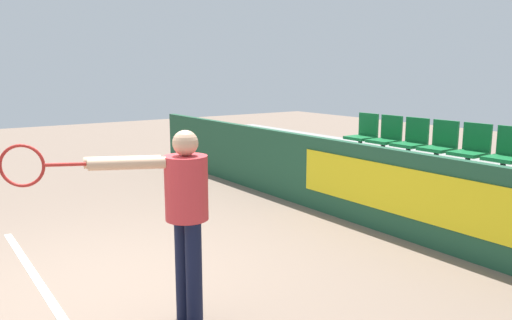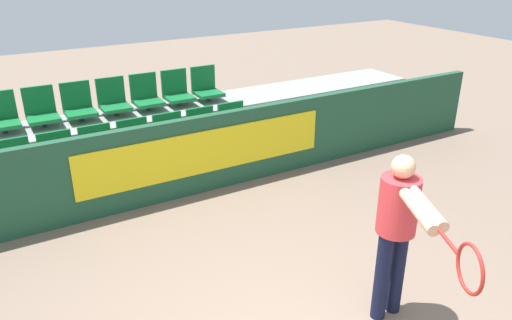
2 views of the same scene
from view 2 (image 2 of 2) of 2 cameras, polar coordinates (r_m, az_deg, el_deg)
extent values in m
cube|color=#1E4C33|center=(6.50, -11.66, -0.53)|extent=(11.38, 0.12, 1.07)
cube|color=yellow|center=(6.67, -5.51, 0.97)|extent=(3.50, 0.02, 0.59)
cube|color=gray|center=(7.15, -12.95, -1.49)|extent=(10.98, 0.99, 0.37)
cube|color=gray|center=(7.96, -15.27, 2.32)|extent=(10.98, 0.99, 0.74)
cylinder|color=#333333|center=(6.88, -25.50, -2.17)|extent=(0.07, 0.07, 0.10)
cube|color=#146B33|center=(6.85, -25.61, -1.59)|extent=(0.43, 0.43, 0.05)
cube|color=#146B33|center=(6.95, -26.10, 0.67)|extent=(0.43, 0.04, 0.40)
cylinder|color=#333333|center=(6.91, -21.33, -1.31)|extent=(0.07, 0.07, 0.10)
cube|color=#146B33|center=(6.89, -21.42, -0.73)|extent=(0.43, 0.43, 0.05)
cube|color=#146B33|center=(6.98, -21.97, 1.51)|extent=(0.43, 0.04, 0.40)
cylinder|color=#333333|center=(6.99, -17.23, -0.45)|extent=(0.07, 0.07, 0.10)
cube|color=#146B33|center=(6.96, -17.31, 0.12)|extent=(0.43, 0.43, 0.05)
cube|color=#146B33|center=(7.06, -17.90, 2.32)|extent=(0.43, 0.04, 0.40)
cylinder|color=#333333|center=(7.10, -13.24, 0.38)|extent=(0.07, 0.07, 0.10)
cube|color=#146B33|center=(7.07, -13.30, 0.95)|extent=(0.43, 0.43, 0.05)
cube|color=#146B33|center=(7.17, -13.93, 3.11)|extent=(0.43, 0.04, 0.40)
cylinder|color=#333333|center=(7.25, -9.39, 1.18)|extent=(0.07, 0.07, 0.10)
cube|color=#146B33|center=(7.22, -9.43, 1.74)|extent=(0.43, 0.43, 0.05)
cube|color=#146B33|center=(7.31, -10.10, 3.85)|extent=(0.43, 0.04, 0.40)
cylinder|color=#333333|center=(7.43, -5.70, 1.94)|extent=(0.07, 0.07, 0.10)
cube|color=#146B33|center=(7.40, -5.73, 2.49)|extent=(0.43, 0.43, 0.05)
cube|color=#146B33|center=(7.49, -6.42, 4.54)|extent=(0.43, 0.04, 0.40)
cylinder|color=#333333|center=(7.63, -2.20, 2.65)|extent=(0.07, 0.07, 0.10)
cube|color=#146B33|center=(7.61, -2.21, 3.19)|extent=(0.43, 0.43, 0.05)
cube|color=#146B33|center=(7.70, -2.92, 5.18)|extent=(0.43, 0.04, 0.40)
cylinder|color=#333333|center=(7.67, -26.79, 3.12)|extent=(0.07, 0.07, 0.10)
cube|color=#146B33|center=(7.65, -26.89, 3.65)|extent=(0.43, 0.43, 0.05)
cylinder|color=#333333|center=(7.71, -23.04, 3.87)|extent=(0.07, 0.07, 0.10)
cube|color=#146B33|center=(7.68, -23.13, 4.40)|extent=(0.43, 0.43, 0.05)
cube|color=#146B33|center=(7.81, -23.60, 6.33)|extent=(0.43, 0.04, 0.40)
cylinder|color=#333333|center=(7.77, -19.33, 4.59)|extent=(0.07, 0.07, 0.10)
cube|color=#146B33|center=(7.75, -19.40, 5.12)|extent=(0.43, 0.43, 0.05)
cube|color=#146B33|center=(7.87, -19.92, 7.03)|extent=(0.43, 0.04, 0.40)
cylinder|color=#333333|center=(7.87, -15.69, 5.28)|extent=(0.07, 0.07, 0.10)
cube|color=#146B33|center=(7.85, -15.75, 5.81)|extent=(0.43, 0.43, 0.05)
cube|color=#146B33|center=(7.97, -16.30, 7.68)|extent=(0.43, 0.04, 0.40)
cylinder|color=#333333|center=(8.01, -12.15, 5.93)|extent=(0.07, 0.07, 0.10)
cube|color=#146B33|center=(7.98, -12.20, 6.45)|extent=(0.43, 0.43, 0.05)
cube|color=#146B33|center=(8.10, -12.78, 8.29)|extent=(0.43, 0.04, 0.40)
cylinder|color=#333333|center=(8.17, -8.73, 6.53)|extent=(0.07, 0.07, 0.10)
cube|color=#146B33|center=(8.15, -8.77, 7.04)|extent=(0.43, 0.43, 0.05)
cube|color=#146B33|center=(8.26, -9.37, 8.84)|extent=(0.43, 0.04, 0.40)
cylinder|color=#333333|center=(8.36, -5.45, 7.09)|extent=(0.07, 0.07, 0.10)
cube|color=#146B33|center=(8.34, -5.47, 7.59)|extent=(0.43, 0.43, 0.05)
cube|color=#146B33|center=(8.45, -6.09, 9.35)|extent=(0.43, 0.04, 0.40)
cylinder|color=black|center=(4.64, 14.18, -12.80)|extent=(0.13, 0.13, 0.87)
cylinder|color=black|center=(4.75, 15.84, -12.04)|extent=(0.13, 0.13, 0.87)
cylinder|color=red|center=(4.34, 15.96, -5.00)|extent=(0.34, 0.34, 0.51)
sphere|color=tan|center=(4.19, 16.49, -0.75)|extent=(0.20, 0.20, 0.20)
cylinder|color=tan|center=(3.84, 18.04, -5.54)|extent=(0.33, 0.55, 0.09)
cylinder|color=tan|center=(3.91, 18.97, -5.18)|extent=(0.33, 0.55, 0.09)
cylinder|color=#AD231E|center=(3.54, 21.11, -8.67)|extent=(0.15, 0.28, 0.03)
torus|color=#AD231E|center=(3.32, 23.25, -11.34)|extent=(0.16, 0.30, 0.32)
camera|label=1|loc=(6.41, 51.32, 4.72)|focal=35.00mm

